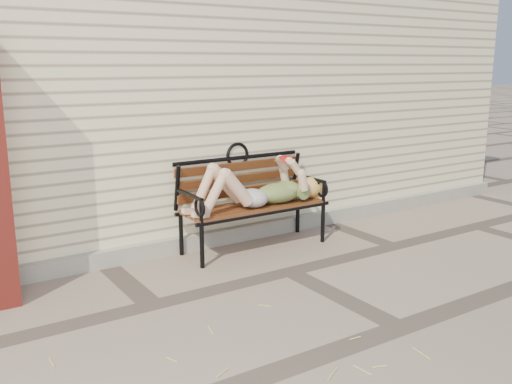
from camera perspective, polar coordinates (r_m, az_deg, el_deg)
ground at (r=4.89m, az=3.39°, el=-7.96°), size 80.00×80.00×0.00m
house_wall at (r=7.21m, az=-11.02°, el=10.73°), size 8.00×4.00×3.00m
foundation_strip at (r=5.63m, az=-2.49°, el=-4.32°), size 8.00×0.10×0.15m
garden_bench at (r=5.41m, az=-0.70°, el=0.20°), size 1.52×0.61×0.98m
reading_woman at (r=5.31m, az=0.11°, el=0.32°), size 1.43×0.33×0.45m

